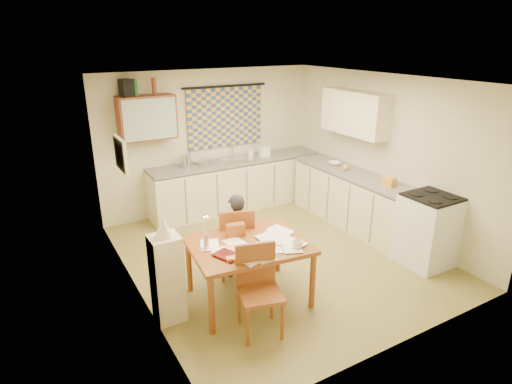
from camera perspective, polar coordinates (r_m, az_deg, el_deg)
floor at (r=6.34m, az=2.72°, el=-8.51°), size 4.00×4.50×0.02m
ceiling at (r=5.59m, az=3.15°, el=14.80°), size 4.00×4.50×0.02m
wall_back at (r=7.77m, az=-6.17°, el=6.79°), size 4.00×0.02×2.50m
wall_front at (r=4.26m, az=19.64°, el=-5.79°), size 4.00×0.02×2.50m
wall_left at (r=5.10m, az=-16.48°, el=-1.12°), size 0.02×4.50×2.50m
wall_right at (r=7.09m, az=16.77°, el=4.76°), size 0.02×4.50×2.50m
window_blind at (r=7.77m, az=-4.11°, el=9.88°), size 1.45×0.03×1.05m
curtain_rod at (r=7.68m, az=-4.15°, el=13.90°), size 1.60×0.04×0.04m
wall_cabinet at (r=7.11m, az=-14.34°, el=9.59°), size 0.90×0.34×0.70m
wall_cabinet_glass at (r=6.95m, az=-13.94°, el=9.39°), size 0.84×0.02×0.64m
upper_cabinet_right at (r=7.23m, az=13.08°, el=10.25°), size 0.34×1.30×0.70m
framed_print at (r=5.35m, az=-17.60°, el=4.81°), size 0.04×0.50×0.40m
print_canvas at (r=5.35m, az=-17.34°, el=4.86°), size 0.01×0.42×0.32m
counter_back at (r=7.89m, az=-2.28°, el=1.07°), size 3.30×0.62×0.92m
counter_right at (r=7.17m, az=14.02°, el=-1.54°), size 0.62×2.95×0.92m
stove at (r=6.38m, az=21.94°, el=-4.73°), size 0.65×0.65×1.01m
sink at (r=7.75m, az=-2.50°, el=4.04°), size 0.57×0.47×0.10m
tap at (r=7.86m, az=-3.17°, el=5.60°), size 0.03×0.03×0.28m
dish_rack at (r=7.48m, az=-6.68°, el=3.88°), size 0.43×0.40×0.06m
kettle at (r=7.33m, az=-9.30°, el=4.14°), size 0.23×0.23×0.24m
mixing_bowl at (r=7.99m, az=1.16°, el=5.43°), size 0.26×0.26×0.16m
soap_bottle at (r=7.89m, az=-0.78°, el=5.38°), size 0.11×0.11×0.19m
bowl at (r=7.54m, az=10.40°, el=3.78°), size 0.35×0.35×0.05m
orange_bag at (r=6.67m, az=17.30°, el=1.33°), size 0.26×0.23×0.12m
fruit_orange at (r=7.25m, az=11.88°, el=3.22°), size 0.10×0.10×0.10m
speaker at (r=6.97m, az=-16.97°, el=13.15°), size 0.19×0.23×0.26m
bottle_green at (r=7.01m, az=-15.81°, el=13.29°), size 0.07×0.07×0.26m
bottle_brown at (r=7.09m, az=-13.45°, el=13.56°), size 0.08×0.08×0.26m
dining_table at (r=5.20m, az=-0.96°, el=-10.49°), size 1.45×1.17×0.75m
chair_far at (r=5.74m, az=-2.72°, el=-8.20°), size 0.57×0.57×0.98m
chair_near at (r=4.73m, az=0.50°, el=-15.06°), size 0.53×0.53×0.97m
person at (r=5.60m, az=-2.68°, el=-5.85°), size 0.52×0.43×1.15m
shelf_stand at (r=4.89m, az=-11.75°, el=-11.27°), size 0.32×0.30×1.03m
lampshade at (r=4.60m, az=-12.29°, el=-4.61°), size 0.20×0.20×0.22m
letter_rack at (r=5.16m, az=-2.75°, el=-5.08°), size 0.24×0.14×0.16m
mug at (r=4.91m, az=5.55°, el=-6.98°), size 0.15×0.15×0.10m
magazine at (r=4.67m, az=-4.72°, el=-8.91°), size 0.41×0.43×0.03m
book at (r=4.82m, az=-4.98°, el=-8.03°), size 0.34×0.37×0.02m
orange_box at (r=4.65m, az=-3.23°, el=-8.91°), size 0.14×0.11×0.04m
eyeglasses at (r=4.83m, az=1.72°, el=-7.91°), size 0.14×0.08×0.02m
candle_holder at (r=4.88m, az=-6.65°, el=-6.61°), size 0.08×0.08×0.18m
candle at (r=4.79m, az=-6.86°, el=-4.51°), size 0.03×0.03×0.22m
candle_flame at (r=4.72m, az=-6.50°, el=-3.27°), size 0.02×0.02×0.02m
papers at (r=4.97m, az=1.02°, el=-6.99°), size 1.22×0.87×0.02m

